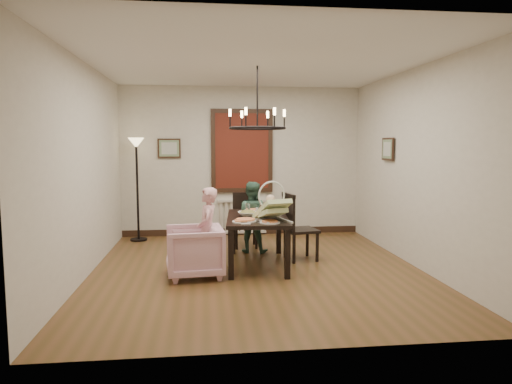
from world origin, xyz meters
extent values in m
cube|color=brown|center=(0.00, 0.00, 0.00)|extent=(4.50, 5.00, 0.01)
cube|color=white|center=(0.00, 0.00, 2.80)|extent=(4.50, 5.00, 0.01)
cube|color=beige|center=(0.00, 2.50, 1.40)|extent=(4.50, 0.01, 2.80)
cube|color=beige|center=(-2.25, 0.00, 1.40)|extent=(0.01, 5.00, 2.80)
cube|color=beige|center=(2.25, 0.00, 1.40)|extent=(0.01, 5.00, 2.80)
cube|color=black|center=(0.03, 0.24, 0.68)|extent=(0.96, 1.56, 0.05)
cube|color=black|center=(-0.38, -0.42, 0.33)|extent=(0.07, 0.07, 0.65)
cube|color=black|center=(-0.27, 0.96, 0.33)|extent=(0.07, 0.07, 0.65)
cube|color=black|center=(0.34, -0.48, 0.33)|extent=(0.07, 0.07, 0.65)
cube|color=black|center=(0.45, 0.90, 0.33)|extent=(0.07, 0.07, 0.65)
imported|color=#E7B0C6|center=(-0.85, -0.22, 0.33)|extent=(0.80, 0.78, 0.67)
imported|color=#E4A1A4|center=(-0.68, -0.10, 0.48)|extent=(0.25, 0.36, 0.96)
imported|color=#385F4A|center=(0.03, 1.04, 0.47)|extent=(0.54, 0.48, 0.94)
imported|color=white|center=(-0.10, 0.26, 0.75)|extent=(0.34, 0.34, 0.08)
cylinder|color=tan|center=(-0.17, -0.16, 0.72)|extent=(0.29, 0.29, 0.04)
cylinder|color=silver|center=(0.12, 0.40, 0.77)|extent=(0.07, 0.07, 0.13)
cube|color=#551B11|center=(0.00, 2.46, 1.60)|extent=(1.00, 0.03, 1.40)
cube|color=black|center=(-1.35, 2.47, 1.65)|extent=(0.42, 0.03, 0.36)
cube|color=black|center=(2.21, 0.90, 1.65)|extent=(0.03, 0.42, 0.36)
torus|color=black|center=(0.03, 0.24, 1.95)|extent=(0.80, 0.80, 0.04)
camera|label=1|loc=(-0.71, -6.12, 1.73)|focal=32.00mm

